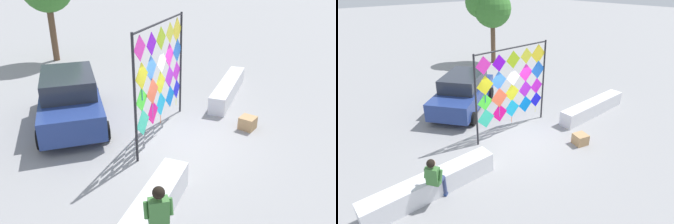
# 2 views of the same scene
# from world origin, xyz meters

# --- Properties ---
(ground) EXTENTS (120.00, 120.00, 0.00)m
(ground) POSITION_xyz_m (0.00, 0.00, 0.00)
(ground) COLOR gray
(plaza_ledge_right) EXTENTS (3.94, 0.59, 0.64)m
(plaza_ledge_right) POSITION_xyz_m (3.97, -0.55, 0.32)
(plaza_ledge_right) COLOR silver
(plaza_ledge_right) RESTS_ON ground
(kite_display_rack) EXTENTS (3.49, 0.08, 3.43)m
(kite_display_rack) POSITION_xyz_m (0.23, 0.74, 2.00)
(kite_display_rack) COLOR #232328
(kite_display_rack) RESTS_ON ground
(seated_vendor) EXTENTS (0.72, 0.66, 1.48)m
(seated_vendor) POSITION_xyz_m (-4.00, -0.91, 0.87)
(seated_vendor) COLOR navy
(seated_vendor) RESTS_ON ground
(parked_car) EXTENTS (4.50, 4.08, 1.66)m
(parked_car) POSITION_xyz_m (-0.14, 3.79, 0.84)
(parked_car) COLOR navy
(parked_car) RESTS_ON ground
(cardboard_box_large) EXTENTS (0.58, 0.57, 0.40)m
(cardboard_box_large) POSITION_xyz_m (1.46, -1.71, 0.20)
(cardboard_box_large) COLOR tan
(cardboard_box_large) RESTS_ON ground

